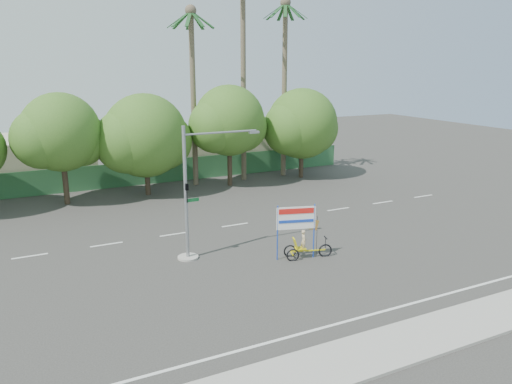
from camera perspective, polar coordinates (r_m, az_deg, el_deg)
name	(u,v)px	position (r m, az deg, el deg)	size (l,w,h in m)	color
ground	(265,278)	(24.34, 0.99, -9.75)	(120.00, 120.00, 0.00)	#33302D
sidewalk_near	(363,356)	(18.76, 12.11, -17.83)	(50.00, 2.40, 0.12)	gray
fence	(149,172)	(43.39, -12.16, 2.20)	(38.00, 0.08, 2.00)	#336B3D
building_left	(16,162)	(46.39, -25.70, 3.13)	(12.00, 8.00, 4.00)	beige
building_right	(216,148)	(49.88, -4.57, 4.99)	(14.00, 8.00, 3.60)	beige
tree_left	(60,135)	(38.15, -21.47, 6.06)	(6.66, 5.60, 8.07)	#473828
tree_center	(144,138)	(39.19, -12.63, 6.04)	(7.62, 6.40, 7.85)	#473828
tree_right	(229,123)	(41.30, -3.14, 7.86)	(6.90, 5.80, 8.36)	#473828
tree_far_right	(302,126)	(44.58, 5.23, 7.54)	(7.38, 6.20, 7.94)	#473828
palm_tall	(243,58)	(43.23, -1.47, 15.11)	(3.73, 3.79, 17.45)	#70604C
palm_mid	(285,70)	(45.07, 3.29, 13.71)	(3.73, 3.79, 15.45)	#70604C
palm_short	(193,78)	(41.55, -7.24, 12.82)	(3.73, 3.79, 14.45)	#70604C
traffic_signal	(192,204)	(25.99, -7.34, -1.42)	(4.72, 1.10, 7.00)	gray
trike_billboard	(301,237)	(26.30, 5.17, -5.09)	(2.93, 1.19, 2.98)	black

